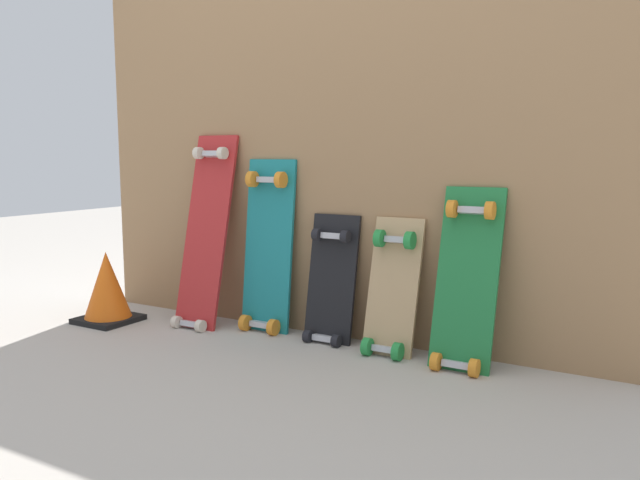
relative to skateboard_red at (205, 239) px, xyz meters
The scene contains 8 objects.
ground_plane 0.72m from the skateboard_red, ahead, with size 12.00×12.00×0.00m, color #B2AAA0.
plywood_wall_panel 0.77m from the skateboard_red, 13.23° to the left, with size 2.50×0.04×1.71m, color #99724C.
skateboard_red is the anchor object (origin of this frame).
skateboard_teal 0.31m from the skateboard_red, 11.83° to the left, with size 0.24×0.16×0.81m.
skateboard_black 0.64m from the skateboard_red, ahead, with size 0.21×0.16×0.59m.
skateboard_natural 0.91m from the skateboard_red, ahead, with size 0.20×0.20×0.59m.
skateboard_green 1.20m from the skateboard_red, ahead, with size 0.22×0.23×0.72m.
traffic_cone 0.52m from the skateboard_red, 153.61° to the right, with size 0.24×0.24×0.33m.
Camera 1 is at (1.27, -2.26, 0.77)m, focal length 35.71 mm.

